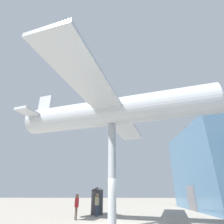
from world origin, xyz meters
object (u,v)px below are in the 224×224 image
object	(u,v)px
suspended_airplane	(115,111)
visitor_person	(77,205)
info_kiosk	(97,200)
visitor_second	(97,203)
support_pylon_central	(112,171)

from	to	relation	value
suspended_airplane	visitor_person	world-z (taller)	suspended_airplane
suspended_airplane	info_kiosk	xyz separation A→B (m)	(-5.85, -1.64, -5.69)
suspended_airplane	info_kiosk	bearing A→B (deg)	-148.02
suspended_airplane	visitor_second	size ratio (longest dim) A/B	8.77
support_pylon_central	visitor_second	bearing A→B (deg)	-164.28
support_pylon_central	visitor_person	xyz separation A→B (m)	(-2.99, -2.60, -2.00)
suspended_airplane	visitor_person	bearing A→B (deg)	-121.07
visitor_person	info_kiosk	bearing A→B (deg)	-45.58
visitor_person	visitor_second	xyz separation A→B (m)	(-1.69, 1.28, 0.00)
visitor_person	suspended_airplane	bearing A→B (deg)	-160.37
visitor_person	visitor_second	world-z (taller)	visitor_second
suspended_airplane	visitor_second	xyz separation A→B (m)	(-4.74, -1.52, -5.85)
info_kiosk	visitor_second	bearing A→B (deg)	5.80
support_pylon_central	info_kiosk	xyz separation A→B (m)	(-5.79, -1.43, -1.83)
info_kiosk	visitor_person	bearing A→B (deg)	-22.64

